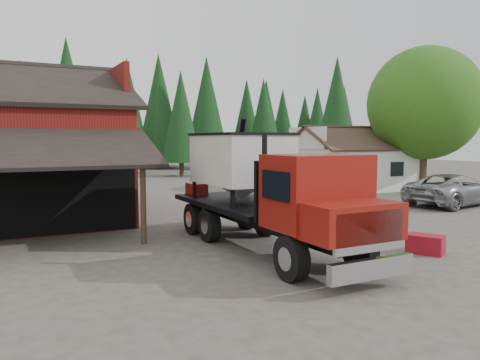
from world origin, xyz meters
name	(u,v)px	position (x,y,z in m)	size (l,w,h in m)	color
ground	(310,240)	(0.00, 0.00, 0.00)	(120.00, 120.00, 0.00)	#474238
farmhouse	(351,166)	(13.00, 13.00, 1.67)	(8.60, 6.42, 4.65)	silver
deciduous_tree	(425,108)	(17.01, 9.97, 5.91)	(8.00, 8.00, 10.20)	#382619
conifer_backdrop	(97,171)	(0.00, 42.00, 0.00)	(76.00, 16.00, 16.00)	black
near_pine_b	(181,116)	(6.00, 30.00, 5.89)	(3.96, 3.96, 10.40)	#382619
near_pine_c	(337,109)	(22.00, 26.00, 6.89)	(4.84, 4.84, 12.40)	#382619
near_pine_d	(68,100)	(-4.00, 34.00, 7.39)	(5.28, 5.28, 13.40)	#382619
feed_truck	(265,187)	(-2.26, -0.58, 2.11)	(2.98, 9.99, 4.51)	black
silver_car	(454,190)	(12.41, 3.72, 0.88)	(2.90, 6.30, 1.75)	#9A9DA1
equip_box	(425,244)	(2.10, -3.37, 0.30)	(0.70, 1.10, 0.60)	maroon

